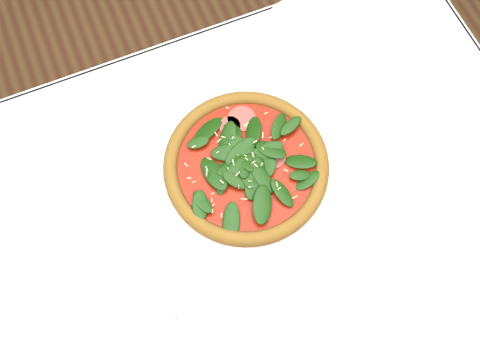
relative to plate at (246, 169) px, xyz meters
name	(u,v)px	position (x,y,z in m)	size (l,w,h in m)	color
ground	(234,293)	(-0.07, -0.09, -0.76)	(6.00, 6.00, 0.00)	brown
dining_table	(231,241)	(-0.07, -0.09, -0.11)	(1.21, 0.81, 0.75)	silver
plate	(246,169)	(0.00, 0.00, 0.00)	(0.34, 0.34, 0.01)	silver
pizza	(246,164)	(0.00, 0.00, 0.02)	(0.33, 0.33, 0.04)	#9E5C26
napkin	(192,351)	(-0.20, -0.26, 0.00)	(0.16, 0.08, 0.01)	silver
fork	(180,334)	(-0.21, -0.22, 0.01)	(0.06, 0.17, 0.00)	silver
saucer_near	(456,336)	(0.20, -0.40, 0.00)	(0.12, 0.12, 0.01)	silver
saucer_far	(297,23)	(0.22, 0.25, 0.00)	(0.12, 0.12, 0.01)	silver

